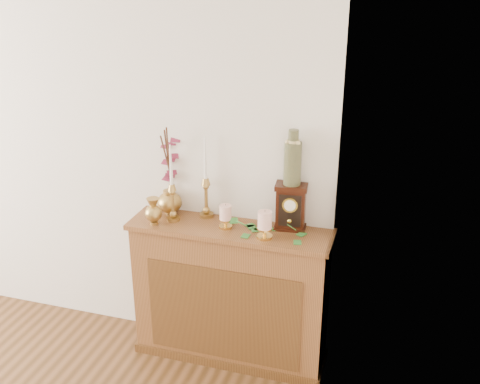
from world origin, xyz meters
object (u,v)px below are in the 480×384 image
(candlestick_left, at_px, (172,196))
(mantel_clock, at_px, (291,207))
(bud_vase, at_px, (153,211))
(ceramic_vase, at_px, (293,160))
(candlestick_center, at_px, (206,191))
(ginger_jar, at_px, (171,172))

(candlestick_left, bearing_deg, mantel_clock, 8.29)
(bud_vase, xyz_separation_m, ceramic_vase, (0.80, 0.19, 0.34))
(candlestick_left, relative_size, ceramic_vase, 1.50)
(candlestick_center, distance_m, mantel_clock, 0.53)
(ceramic_vase, bearing_deg, mantel_clock, -84.06)
(mantel_clock, xyz_separation_m, ceramic_vase, (-0.00, 0.00, 0.29))
(ginger_jar, height_order, ceramic_vase, ceramic_vase)
(bud_vase, bearing_deg, mantel_clock, 13.12)
(mantel_clock, bearing_deg, candlestick_left, -177.65)
(candlestick_center, distance_m, ginger_jar, 0.26)
(candlestick_center, relative_size, ginger_jar, 0.90)
(candlestick_left, xyz_separation_m, ceramic_vase, (0.71, 0.11, 0.27))
(candlestick_left, distance_m, mantel_clock, 0.72)
(candlestick_left, xyz_separation_m, mantel_clock, (0.71, 0.10, -0.02))
(candlestick_left, bearing_deg, ceramic_vase, 8.50)
(mantel_clock, bearing_deg, bud_vase, -172.82)
(candlestick_left, height_order, ginger_jar, ginger_jar)
(ceramic_vase, bearing_deg, candlestick_left, -171.50)
(mantel_clock, height_order, ceramic_vase, ceramic_vase)
(bud_vase, bearing_deg, ceramic_vase, 13.30)
(ceramic_vase, bearing_deg, ginger_jar, 177.73)
(candlestick_left, relative_size, ginger_jar, 0.84)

